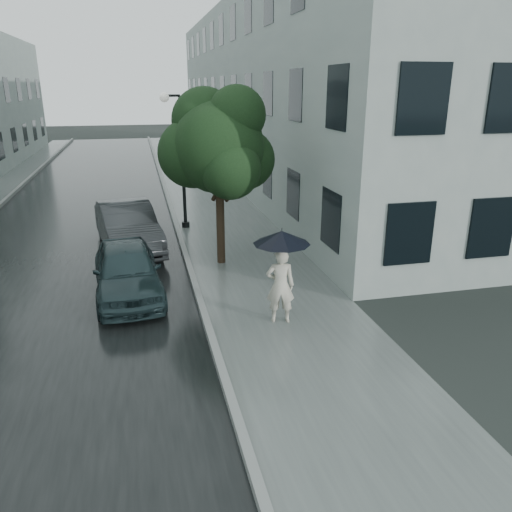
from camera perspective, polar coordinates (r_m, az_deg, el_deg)
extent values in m
plane|color=black|center=(10.25, 4.04, -9.57)|extent=(120.00, 120.00, 0.00)
cube|color=slate|center=(21.36, -4.85, 5.68)|extent=(3.50, 60.00, 0.01)
cube|color=slate|center=(21.16, -9.76, 5.54)|extent=(0.15, 60.00, 0.15)
cube|color=black|center=(21.27, -19.22, 4.62)|extent=(6.85, 60.00, 0.00)
cube|color=#909E97|center=(29.27, 3.29, 18.17)|extent=(7.00, 36.00, 9.00)
cube|color=black|center=(28.48, -3.80, 18.14)|extent=(0.08, 32.40, 7.20)
cube|color=black|center=(39.32, -25.39, 15.94)|extent=(0.08, 16.20, 6.40)
imported|color=#BCB8A5|center=(10.65, 2.80, -3.41)|extent=(0.68, 0.52, 1.66)
cylinder|color=black|center=(10.47, 2.91, -0.58)|extent=(0.02, 0.02, 0.76)
cone|color=black|center=(10.31, 2.96, 2.14)|extent=(1.25, 1.25, 0.28)
cylinder|color=black|center=(10.27, 2.97, 2.99)|extent=(0.02, 0.02, 0.08)
cylinder|color=black|center=(10.62, 2.87, -2.66)|extent=(0.03, 0.03, 0.06)
cylinder|color=#332619|center=(14.19, -4.08, 3.73)|extent=(0.23, 0.23, 2.34)
sphere|color=#1C3A1A|center=(13.79, -4.29, 12.28)|extent=(2.48, 2.48, 2.48)
sphere|color=#1C3A1A|center=(14.26, -1.33, 10.98)|extent=(1.71, 1.71, 1.71)
sphere|color=#1C3A1A|center=(14.11, -7.27, 11.57)|extent=(1.91, 1.91, 1.91)
sphere|color=#1C3A1A|center=(13.23, -2.96, 9.91)|extent=(1.61, 1.61, 1.61)
sphere|color=#1C3A1A|center=(14.25, -5.91, 15.15)|extent=(1.81, 1.81, 1.81)
sphere|color=#1C3A1A|center=(13.62, -2.22, 15.85)|extent=(1.54, 1.54, 1.54)
cylinder|color=black|center=(17.83, -8.36, 10.35)|extent=(0.12, 0.12, 4.56)
cylinder|color=black|center=(18.28, -8.04, 3.59)|extent=(0.28, 0.28, 0.20)
cylinder|color=black|center=(17.54, -9.51, 17.63)|extent=(0.50, 0.24, 0.08)
sphere|color=silver|center=(17.43, -10.45, 17.41)|extent=(0.32, 0.32, 0.32)
imported|color=#1B2C2F|center=(12.42, -14.52, -1.58)|extent=(1.80, 3.93, 1.30)
imported|color=#242729|center=(15.99, -14.46, 3.27)|extent=(2.25, 4.58, 1.45)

